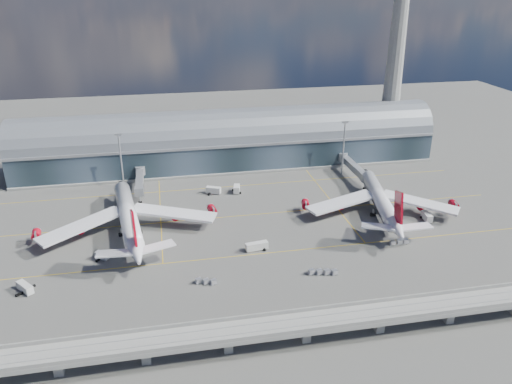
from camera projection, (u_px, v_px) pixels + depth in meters
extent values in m
plane|color=#474744|center=(262.00, 239.00, 177.37)|extent=(500.00, 500.00, 0.00)
cube|color=gold|center=(268.00, 253.00, 168.36)|extent=(200.00, 0.25, 0.01)
cube|color=gold|center=(251.00, 215.00, 195.37)|extent=(200.00, 0.25, 0.01)
cube|color=gold|center=(239.00, 186.00, 222.38)|extent=(200.00, 0.25, 0.01)
cube|color=gold|center=(160.00, 211.00, 198.17)|extent=(0.25, 80.00, 0.01)
cube|color=gold|center=(328.00, 198.00, 210.58)|extent=(0.25, 80.00, 0.01)
cube|color=#1C282F|center=(230.00, 151.00, 244.81)|extent=(200.00, 28.00, 14.00)
cylinder|color=slate|center=(229.00, 137.00, 242.03)|extent=(200.00, 28.00, 28.00)
cube|color=gray|center=(234.00, 146.00, 229.43)|extent=(200.00, 1.00, 1.20)
cube|color=gray|center=(230.00, 163.00, 247.36)|extent=(200.00, 30.00, 1.20)
cube|color=gray|center=(386.00, 144.00, 265.58)|extent=(18.00, 18.00, 8.00)
cone|color=gray|center=(395.00, 65.00, 249.29)|extent=(10.00, 10.00, 90.00)
cube|color=gray|center=(306.00, 323.00, 125.66)|extent=(220.00, 8.50, 1.20)
cube|color=gray|center=(311.00, 330.00, 121.62)|extent=(220.00, 0.40, 1.20)
cube|color=gray|center=(302.00, 310.00, 128.82)|extent=(220.00, 0.40, 1.20)
cube|color=gray|center=(308.00, 325.00, 124.05)|extent=(220.00, 0.12, 0.12)
cube|color=gray|center=(305.00, 317.00, 126.75)|extent=(220.00, 0.12, 0.12)
cube|color=gray|center=(58.00, 365.00, 116.21)|extent=(2.20, 2.20, 5.00)
cube|color=gray|center=(146.00, 354.00, 119.76)|extent=(2.20, 2.20, 5.00)
cube|color=gray|center=(228.00, 343.00, 123.30)|extent=(2.20, 2.20, 5.00)
cube|color=gray|center=(306.00, 333.00, 126.85)|extent=(2.20, 2.20, 5.00)
cube|color=gray|center=(379.00, 323.00, 130.40)|extent=(2.20, 2.20, 5.00)
cube|color=gray|center=(449.00, 314.00, 133.94)|extent=(2.20, 2.20, 5.00)
cylinder|color=gray|center=(121.00, 163.00, 213.06)|extent=(0.70, 0.70, 25.00)
cube|color=gray|center=(118.00, 135.00, 208.01)|extent=(3.00, 0.40, 1.00)
cylinder|color=gray|center=(343.00, 149.00, 230.78)|extent=(0.70, 0.70, 25.00)
cube|color=gray|center=(345.00, 122.00, 225.74)|extent=(3.00, 0.40, 1.00)
cylinder|color=white|center=(128.00, 215.00, 181.43)|extent=(12.86, 52.02, 6.23)
cone|color=white|center=(121.00, 186.00, 206.43)|extent=(7.19, 8.53, 6.23)
cone|color=white|center=(137.00, 254.00, 154.42)|extent=(7.69, 12.39, 6.23)
cube|color=#AE0718|center=(134.00, 228.00, 153.91)|extent=(2.18, 11.63, 12.89)
cube|color=white|center=(81.00, 226.00, 175.28)|extent=(30.10, 24.55, 2.52)
cube|color=white|center=(174.00, 213.00, 184.81)|extent=(32.13, 18.32, 2.52)
cylinder|color=#AE0718|center=(80.00, 228.00, 177.50)|extent=(3.72, 5.23, 3.12)
cylinder|color=#AE0718|center=(36.00, 234.00, 173.26)|extent=(3.72, 5.23, 3.12)
cylinder|color=#AE0718|center=(175.00, 215.00, 187.38)|extent=(3.72, 5.23, 3.12)
cylinder|color=#AE0718|center=(212.00, 210.00, 191.61)|extent=(3.72, 5.23, 3.12)
cylinder|color=gray|center=(125.00, 206.00, 199.09)|extent=(0.49, 0.49, 2.92)
cylinder|color=gray|center=(121.00, 232.00, 178.95)|extent=(0.58, 0.58, 2.92)
cylinder|color=gray|center=(139.00, 230.00, 180.77)|extent=(0.58, 0.58, 2.92)
cylinder|color=black|center=(122.00, 234.00, 179.32)|extent=(2.31, 1.73, 1.46)
cylinder|color=black|center=(139.00, 232.00, 181.14)|extent=(2.31, 1.73, 1.46)
cylinder|color=white|center=(380.00, 198.00, 195.76)|extent=(15.01, 46.96, 5.61)
cone|color=white|center=(367.00, 174.00, 219.89)|extent=(7.07, 8.72, 5.61)
cone|color=white|center=(398.00, 230.00, 169.54)|extent=(7.86, 12.51, 5.61)
cube|color=#AE0718|center=(399.00, 207.00, 169.28)|extent=(3.02, 11.47, 12.81)
cube|color=white|center=(342.00, 202.00, 194.44)|extent=(30.19, 15.60, 2.40)
cube|color=white|center=(420.00, 202.00, 194.15)|extent=(27.39, 24.61, 2.40)
cylinder|color=black|center=(380.00, 202.00, 196.37)|extent=(13.21, 42.09, 4.77)
cylinder|color=#AE0718|center=(340.00, 204.00, 196.91)|extent=(4.02, 5.37, 3.10)
cylinder|color=#AE0718|center=(305.00, 204.00, 197.04)|extent=(4.02, 5.37, 3.10)
cylinder|color=#AE0718|center=(419.00, 204.00, 196.61)|extent=(4.02, 5.37, 3.10)
cylinder|color=#AE0718|center=(453.00, 205.00, 196.48)|extent=(4.02, 5.37, 3.10)
cylinder|color=gray|center=(371.00, 192.00, 212.59)|extent=(0.48, 0.48, 2.90)
cylinder|color=gray|center=(373.00, 212.00, 193.93)|extent=(0.58, 0.58, 2.90)
cylinder|color=gray|center=(389.00, 213.00, 193.87)|extent=(0.58, 0.58, 2.90)
cylinder|color=black|center=(373.00, 215.00, 194.29)|extent=(2.38, 1.85, 1.45)
cylinder|color=black|center=(389.00, 215.00, 194.23)|extent=(2.38, 1.85, 1.45)
cube|color=gray|center=(140.00, 180.00, 214.50)|extent=(3.00, 24.00, 3.00)
cube|color=gray|center=(139.00, 191.00, 203.69)|extent=(3.60, 3.60, 3.40)
cylinder|color=gray|center=(140.00, 171.00, 225.30)|extent=(4.40, 4.40, 4.00)
cylinder|color=gray|center=(140.00, 199.00, 205.08)|extent=(0.50, 0.50, 3.40)
cylinder|color=black|center=(140.00, 202.00, 205.62)|extent=(1.40, 0.80, 0.80)
cube|color=gray|center=(354.00, 167.00, 229.83)|extent=(3.00, 28.00, 3.00)
cube|color=gray|center=(365.00, 178.00, 217.22)|extent=(3.60, 3.60, 3.40)
cylinder|color=gray|center=(343.00, 157.00, 242.43)|extent=(4.40, 4.40, 4.00)
cylinder|color=gray|center=(365.00, 185.00, 218.61)|extent=(0.50, 0.50, 3.40)
cylinder|color=black|center=(364.00, 188.00, 219.15)|extent=(1.40, 0.80, 0.80)
cube|color=beige|center=(25.00, 287.00, 147.14)|extent=(5.80, 6.40, 2.42)
cylinder|color=black|center=(31.00, 287.00, 149.25)|extent=(2.33, 2.13, 0.84)
cylinder|color=black|center=(20.00, 294.00, 145.88)|extent=(2.33, 2.13, 0.84)
cube|color=beige|center=(102.00, 255.00, 164.18)|extent=(4.82, 4.19, 2.31)
cylinder|color=black|center=(106.00, 256.00, 165.51)|extent=(1.91, 2.29, 0.80)
cylinder|color=black|center=(99.00, 260.00, 163.66)|extent=(1.91, 2.29, 0.80)
cube|color=beige|center=(257.00, 246.00, 169.63)|extent=(7.99, 3.34, 2.52)
cylinder|color=black|center=(264.00, 249.00, 170.18)|extent=(1.22, 2.52, 0.87)
cylinder|color=black|center=(249.00, 249.00, 169.96)|extent=(1.22, 2.52, 0.87)
cube|color=beige|center=(427.00, 217.00, 190.28)|extent=(2.95, 6.30, 2.64)
cylinder|color=black|center=(423.00, 217.00, 192.46)|extent=(2.62, 1.17, 0.91)
cylinder|color=black|center=(430.00, 221.00, 189.04)|extent=(2.62, 1.17, 0.91)
cube|color=beige|center=(237.00, 189.00, 215.00)|extent=(3.52, 5.71, 2.76)
cylinder|color=black|center=(235.00, 190.00, 216.91)|extent=(2.80, 1.50, 0.96)
cylinder|color=black|center=(238.00, 193.00, 214.05)|extent=(2.80, 1.50, 0.96)
cube|color=beige|center=(213.00, 190.00, 213.80)|extent=(6.66, 4.73, 2.70)
cylinder|color=black|center=(217.00, 192.00, 215.33)|extent=(1.92, 2.75, 0.93)
cylinder|color=black|center=(209.00, 194.00, 213.21)|extent=(1.92, 2.75, 0.93)
cube|color=gray|center=(199.00, 282.00, 151.80)|extent=(2.50, 2.05, 0.27)
cube|color=#BABAC0|center=(199.00, 280.00, 151.51)|extent=(2.13, 1.85, 1.34)
cube|color=gray|center=(206.00, 283.00, 151.50)|extent=(2.50, 2.05, 0.27)
cube|color=#BABAC0|center=(206.00, 281.00, 151.22)|extent=(2.13, 1.85, 1.34)
cube|color=gray|center=(214.00, 284.00, 151.21)|extent=(2.50, 2.05, 0.27)
cube|color=#BABAC0|center=(214.00, 282.00, 150.93)|extent=(2.13, 1.85, 1.34)
cube|color=gray|center=(311.00, 273.00, 156.35)|extent=(2.50, 1.94, 0.28)
cube|color=#BABAC0|center=(311.00, 271.00, 156.06)|extent=(2.12, 1.77, 1.39)
cube|color=gray|center=(319.00, 274.00, 156.29)|extent=(2.50, 1.94, 0.28)
cube|color=#BABAC0|center=(319.00, 272.00, 156.00)|extent=(2.12, 1.77, 1.39)
cube|color=gray|center=(327.00, 274.00, 156.23)|extent=(2.50, 1.94, 0.28)
cube|color=#BABAC0|center=(327.00, 272.00, 155.94)|extent=(2.12, 1.77, 1.39)
cube|color=gray|center=(335.00, 274.00, 156.17)|extent=(2.50, 1.94, 0.28)
cube|color=#BABAC0|center=(335.00, 272.00, 155.88)|extent=(2.12, 1.77, 1.39)
cube|color=gray|center=(393.00, 244.00, 173.34)|extent=(2.27, 1.54, 0.28)
cube|color=#BABAC0|center=(393.00, 242.00, 173.05)|extent=(1.89, 1.44, 1.40)
cube|color=gray|center=(399.00, 244.00, 173.81)|extent=(2.27, 1.54, 0.28)
cube|color=#BABAC0|center=(399.00, 242.00, 173.52)|extent=(1.89, 1.44, 1.40)
cube|color=gray|center=(405.00, 243.00, 174.29)|extent=(2.27, 1.54, 0.28)
cube|color=#BABAC0|center=(406.00, 241.00, 173.99)|extent=(1.89, 1.44, 1.40)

